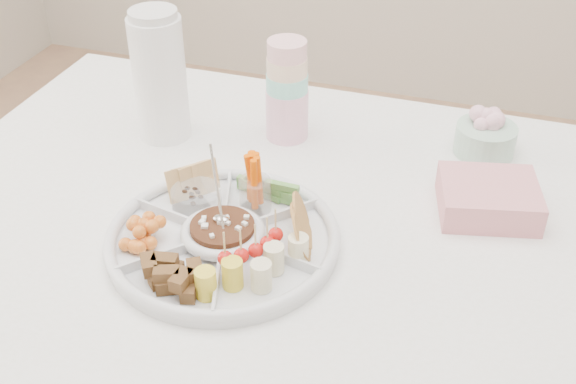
% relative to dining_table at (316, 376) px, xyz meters
% --- Properties ---
extents(dining_table, '(1.52, 1.02, 0.76)m').
position_rel_dining_table_xyz_m(dining_table, '(0.00, 0.00, 0.00)').
color(dining_table, white).
rests_on(dining_table, floor).
extents(party_tray, '(0.45, 0.45, 0.04)m').
position_rel_dining_table_xyz_m(party_tray, '(-0.14, -0.10, 0.40)').
color(party_tray, silver).
rests_on(party_tray, dining_table).
extents(bean_dip, '(0.13, 0.13, 0.04)m').
position_rel_dining_table_xyz_m(bean_dip, '(-0.14, -0.10, 0.41)').
color(bean_dip, black).
rests_on(bean_dip, party_tray).
extents(tortillas, '(0.12, 0.12, 0.06)m').
position_rel_dining_table_xyz_m(tortillas, '(-0.02, -0.06, 0.42)').
color(tortillas, '#B36635').
rests_on(tortillas, party_tray).
extents(carrot_cucumber, '(0.13, 0.13, 0.10)m').
position_rel_dining_table_xyz_m(carrot_cucumber, '(-0.11, 0.03, 0.44)').
color(carrot_cucumber, '#FB5C00').
rests_on(carrot_cucumber, party_tray).
extents(pita_raisins, '(0.14, 0.14, 0.07)m').
position_rel_dining_table_xyz_m(pita_raisins, '(-0.24, -0.01, 0.42)').
color(pita_raisins, '#E5BB64').
rests_on(pita_raisins, party_tray).
extents(cherries, '(0.12, 0.12, 0.04)m').
position_rel_dining_table_xyz_m(cherries, '(-0.26, -0.14, 0.42)').
color(cherries, orange).
rests_on(cherries, party_tray).
extents(granola_chunks, '(0.12, 0.12, 0.04)m').
position_rel_dining_table_xyz_m(granola_chunks, '(-0.17, -0.22, 0.42)').
color(granola_chunks, '#412710').
rests_on(granola_chunks, party_tray).
extents(banana_tomato, '(0.13, 0.13, 0.09)m').
position_rel_dining_table_xyz_m(banana_tomato, '(-0.04, -0.18, 0.44)').
color(banana_tomato, '#E8E47E').
rests_on(banana_tomato, party_tray).
extents(cup_stack, '(0.09, 0.09, 0.24)m').
position_rel_dining_table_xyz_m(cup_stack, '(-0.15, 0.28, 0.50)').
color(cup_stack, '#B5CBAA').
rests_on(cup_stack, dining_table).
extents(thermos, '(0.11, 0.11, 0.27)m').
position_rel_dining_table_xyz_m(thermos, '(-0.39, 0.21, 0.52)').
color(thermos, white).
rests_on(thermos, dining_table).
extents(flower_bowl, '(0.14, 0.14, 0.09)m').
position_rel_dining_table_xyz_m(flower_bowl, '(0.24, 0.34, 0.42)').
color(flower_bowl, '#ACD4BC').
rests_on(flower_bowl, dining_table).
extents(napkin_stack, '(0.20, 0.18, 0.06)m').
position_rel_dining_table_xyz_m(napkin_stack, '(0.26, 0.14, 0.41)').
color(napkin_stack, pink).
rests_on(napkin_stack, dining_table).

